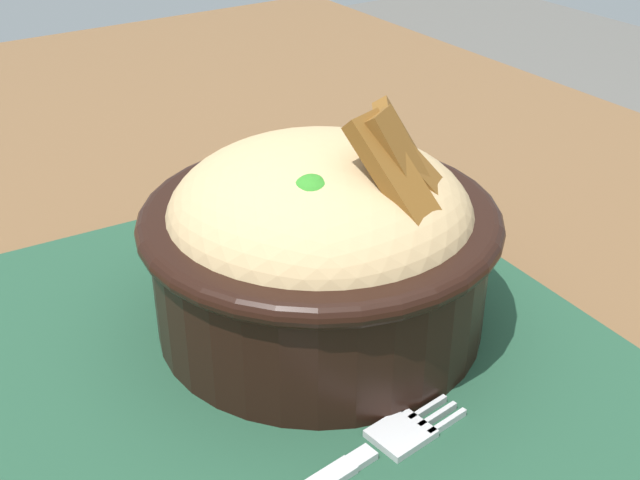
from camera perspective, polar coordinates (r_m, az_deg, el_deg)
table at (r=0.46m, az=-0.49°, el=-14.00°), size 1.33×0.86×0.72m
placemat at (r=0.41m, az=-0.62°, el=-8.96°), size 0.40×0.32×0.00m
bowl at (r=0.42m, az=0.03°, el=0.03°), size 0.20×0.20×0.13m
fork at (r=0.36m, az=2.39°, el=-15.23°), size 0.03×0.14×0.00m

